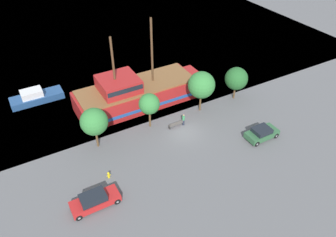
{
  "coord_description": "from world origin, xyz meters",
  "views": [
    {
      "loc": [
        -16.78,
        -25.78,
        25.52
      ],
      "look_at": [
        -1.14,
        2.0,
        1.2
      ],
      "focal_mm": 35.0,
      "sensor_mm": 36.0,
      "label": 1
    }
  ],
  "objects_px": {
    "moored_boat_dockside": "(36,97)",
    "fire_hydrant": "(109,175)",
    "parked_car_curb_front": "(262,133)",
    "parked_car_curb_mid": "(95,200)",
    "bench_promenade_east": "(177,124)",
    "pirate_ship": "(136,93)",
    "pedestrian_walking_near": "(183,120)"
  },
  "relations": [
    {
      "from": "moored_boat_dockside",
      "to": "fire_hydrant",
      "type": "bearing_deg",
      "value": -79.08
    },
    {
      "from": "parked_car_curb_front",
      "to": "fire_hydrant",
      "type": "xyz_separation_m",
      "value": [
        -18.12,
        2.93,
        -0.31
      ]
    },
    {
      "from": "parked_car_curb_mid",
      "to": "bench_promenade_east",
      "type": "xyz_separation_m",
      "value": [
        12.82,
        6.55,
        -0.29
      ]
    },
    {
      "from": "pirate_ship",
      "to": "parked_car_curb_front",
      "type": "relative_size",
      "value": 4.47
    },
    {
      "from": "fire_hydrant",
      "to": "pedestrian_walking_near",
      "type": "height_order",
      "value": "pedestrian_walking_near"
    },
    {
      "from": "parked_car_curb_mid",
      "to": "pedestrian_walking_near",
      "type": "height_order",
      "value": "pedestrian_walking_near"
    },
    {
      "from": "pirate_ship",
      "to": "bench_promenade_east",
      "type": "relative_size",
      "value": 8.86
    },
    {
      "from": "moored_boat_dockside",
      "to": "parked_car_curb_mid",
      "type": "relative_size",
      "value": 1.5
    },
    {
      "from": "parked_car_curb_front",
      "to": "fire_hydrant",
      "type": "bearing_deg",
      "value": 170.83
    },
    {
      "from": "pirate_ship",
      "to": "moored_boat_dockside",
      "type": "height_order",
      "value": "pirate_ship"
    },
    {
      "from": "pirate_ship",
      "to": "moored_boat_dockside",
      "type": "xyz_separation_m",
      "value": [
        -11.78,
        7.28,
        -1.06
      ]
    },
    {
      "from": "bench_promenade_east",
      "to": "pedestrian_walking_near",
      "type": "bearing_deg",
      "value": -5.44
    },
    {
      "from": "moored_boat_dockside",
      "to": "pedestrian_walking_near",
      "type": "height_order",
      "value": "moored_boat_dockside"
    },
    {
      "from": "parked_car_curb_front",
      "to": "parked_car_curb_mid",
      "type": "height_order",
      "value": "parked_car_curb_mid"
    },
    {
      "from": "fire_hydrant",
      "to": "bench_promenade_east",
      "type": "bearing_deg",
      "value": 20.19
    },
    {
      "from": "pedestrian_walking_near",
      "to": "bench_promenade_east",
      "type": "bearing_deg",
      "value": 174.56
    },
    {
      "from": "moored_boat_dockside",
      "to": "bench_promenade_east",
      "type": "bearing_deg",
      "value": -45.95
    },
    {
      "from": "parked_car_curb_mid",
      "to": "moored_boat_dockside",
      "type": "bearing_deg",
      "value": 93.04
    },
    {
      "from": "parked_car_curb_mid",
      "to": "pedestrian_walking_near",
      "type": "bearing_deg",
      "value": 25.14
    },
    {
      "from": "fire_hydrant",
      "to": "bench_promenade_east",
      "type": "relative_size",
      "value": 0.38
    },
    {
      "from": "fire_hydrant",
      "to": "pedestrian_walking_near",
      "type": "bearing_deg",
      "value": 18.22
    },
    {
      "from": "moored_boat_dockside",
      "to": "parked_car_curb_mid",
      "type": "bearing_deg",
      "value": -86.96
    },
    {
      "from": "pedestrian_walking_near",
      "to": "moored_boat_dockside",
      "type": "bearing_deg",
      "value": 135.74
    },
    {
      "from": "pirate_ship",
      "to": "parked_car_curb_mid",
      "type": "xyz_separation_m",
      "value": [
        -10.66,
        -13.67,
        -0.99
      ]
    },
    {
      "from": "parked_car_curb_mid",
      "to": "bench_promenade_east",
      "type": "relative_size",
      "value": 2.33
    },
    {
      "from": "parked_car_curb_front",
      "to": "bench_promenade_east",
      "type": "height_order",
      "value": "parked_car_curb_front"
    },
    {
      "from": "pedestrian_walking_near",
      "to": "pirate_ship",
      "type": "bearing_deg",
      "value": 113.25
    },
    {
      "from": "pirate_ship",
      "to": "parked_car_curb_mid",
      "type": "height_order",
      "value": "pirate_ship"
    },
    {
      "from": "pirate_ship",
      "to": "moored_boat_dockside",
      "type": "distance_m",
      "value": 13.89
    },
    {
      "from": "moored_boat_dockside",
      "to": "pedestrian_walking_near",
      "type": "distance_m",
      "value": 20.77
    },
    {
      "from": "parked_car_curb_front",
      "to": "bench_promenade_east",
      "type": "relative_size",
      "value": 1.98
    },
    {
      "from": "pirate_ship",
      "to": "parked_car_curb_mid",
      "type": "relative_size",
      "value": 3.81
    }
  ]
}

